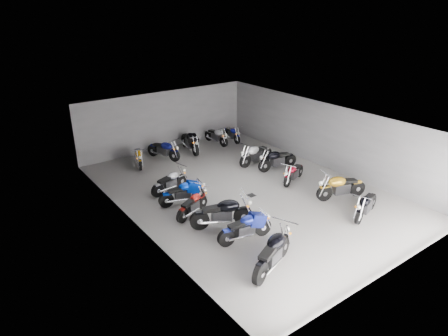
% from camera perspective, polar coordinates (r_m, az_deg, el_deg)
% --- Properties ---
extents(ground, '(14.00, 14.00, 0.00)m').
position_cam_1_polar(ground, '(17.50, 2.89, -3.33)').
color(ground, gray).
rests_on(ground, ground).
extents(wall_back, '(10.00, 0.10, 3.20)m').
position_cam_1_polar(wall_back, '(22.43, -8.38, 6.78)').
color(wall_back, slate).
rests_on(wall_back, ground).
extents(wall_left, '(0.10, 14.00, 3.20)m').
position_cam_1_polar(wall_left, '(14.47, -12.60, -2.70)').
color(wall_left, slate).
rests_on(wall_left, ground).
extents(wall_right, '(0.10, 14.00, 3.20)m').
position_cam_1_polar(wall_right, '(20.22, 14.12, 4.54)').
color(wall_right, slate).
rests_on(wall_right, ground).
extents(ceiling, '(10.00, 14.00, 0.04)m').
position_cam_1_polar(ceiling, '(16.34, 3.12, 6.87)').
color(ceiling, black).
rests_on(ceiling, wall_back).
extents(drain_grate, '(0.32, 0.32, 0.01)m').
position_cam_1_polar(drain_grate, '(17.15, 3.94, -3.90)').
color(drain_grate, black).
rests_on(drain_grate, ground).
extents(motorcycle_left_a, '(2.26, 1.04, 1.04)m').
position_cam_1_polar(motorcycle_left_a, '(12.57, 7.01, -11.92)').
color(motorcycle_left_a, black).
rests_on(motorcycle_left_a, ground).
extents(motorcycle_left_b, '(2.10, 0.51, 0.92)m').
position_cam_1_polar(motorcycle_left_b, '(13.86, 3.14, -8.50)').
color(motorcycle_left_b, black).
rests_on(motorcycle_left_b, ground).
extents(motorcycle_left_c, '(2.22, 1.09, 1.04)m').
position_cam_1_polar(motorcycle_left_c, '(14.60, -0.22, -6.45)').
color(motorcycle_left_c, black).
rests_on(motorcycle_left_c, ground).
extents(motorcycle_left_d, '(1.79, 0.82, 0.83)m').
position_cam_1_polar(motorcycle_left_d, '(15.47, -4.47, -5.19)').
color(motorcycle_left_d, black).
rests_on(motorcycle_left_d, ground).
extents(motorcycle_left_e, '(2.03, 0.59, 0.90)m').
position_cam_1_polar(motorcycle_left_e, '(16.30, -5.82, -3.56)').
color(motorcycle_left_e, black).
rests_on(motorcycle_left_e, ground).
extents(motorcycle_left_f, '(1.93, 0.56, 0.86)m').
position_cam_1_polar(motorcycle_left_f, '(17.42, -7.72, -1.94)').
color(motorcycle_left_f, black).
rests_on(motorcycle_left_f, ground).
extents(motorcycle_right_a, '(2.01, 0.73, 0.91)m').
position_cam_1_polar(motorcycle_right_a, '(16.24, 19.62, -4.97)').
color(motorcycle_right_a, black).
rests_on(motorcycle_right_a, ground).
extents(motorcycle_right_b, '(2.19, 0.87, 0.99)m').
position_cam_1_polar(motorcycle_right_b, '(17.33, 16.34, -2.57)').
color(motorcycle_right_b, black).
rests_on(motorcycle_right_b, ground).
extents(motorcycle_right_d, '(1.82, 0.78, 0.84)m').
position_cam_1_polar(motorcycle_right_d, '(18.46, 9.90, -0.66)').
color(motorcycle_right_d, black).
rests_on(motorcycle_right_d, ground).
extents(motorcycle_right_e, '(2.17, 0.52, 0.95)m').
position_cam_1_polar(motorcycle_right_e, '(19.69, 7.59, 1.21)').
color(motorcycle_right_e, black).
rests_on(motorcycle_right_e, ground).
extents(motorcycle_right_f, '(2.21, 0.49, 0.97)m').
position_cam_1_polar(motorcycle_right_f, '(20.25, 4.54, 2.00)').
color(motorcycle_right_f, black).
rests_on(motorcycle_right_f, ground).
extents(motorcycle_back_b, '(0.79, 1.88, 0.86)m').
position_cam_1_polar(motorcycle_back_b, '(20.48, -12.08, 1.61)').
color(motorcycle_back_b, black).
rests_on(motorcycle_back_b, ground).
extents(motorcycle_back_c, '(0.90, 2.03, 0.93)m').
position_cam_1_polar(motorcycle_back_c, '(21.10, -8.60, 2.61)').
color(motorcycle_back_c, black).
rests_on(motorcycle_back_c, ground).
extents(motorcycle_back_d, '(0.62, 2.31, 1.02)m').
position_cam_1_polar(motorcycle_back_d, '(22.00, -4.87, 3.78)').
color(motorcycle_back_d, black).
rests_on(motorcycle_back_d, ground).
extents(motorcycle_back_e, '(0.42, 2.04, 0.90)m').
position_cam_1_polar(motorcycle_back_e, '(23.13, -1.09, 4.64)').
color(motorcycle_back_e, black).
rests_on(motorcycle_back_e, ground).
extents(motorcycle_back_f, '(0.46, 1.85, 0.82)m').
position_cam_1_polar(motorcycle_back_f, '(23.66, 1.14, 4.94)').
color(motorcycle_back_f, black).
rests_on(motorcycle_back_f, ground).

